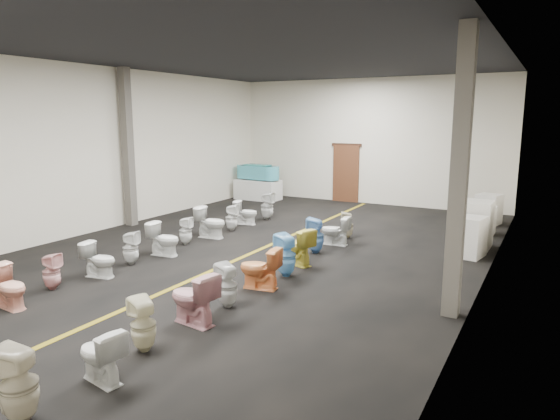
# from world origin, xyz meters

# --- Properties ---
(floor) EXTENTS (16.00, 16.00, 0.00)m
(floor) POSITION_xyz_m (0.00, 0.00, 0.00)
(floor) COLOR black
(floor) RESTS_ON ground
(ceiling) EXTENTS (16.00, 16.00, 0.00)m
(ceiling) POSITION_xyz_m (0.00, 0.00, 4.50)
(ceiling) COLOR black
(ceiling) RESTS_ON ground
(wall_back) EXTENTS (10.00, 0.00, 10.00)m
(wall_back) POSITION_xyz_m (0.00, 8.00, 2.25)
(wall_back) COLOR beige
(wall_back) RESTS_ON ground
(wall_left) EXTENTS (0.00, 16.00, 16.00)m
(wall_left) POSITION_xyz_m (-5.00, 0.00, 2.25)
(wall_left) COLOR beige
(wall_left) RESTS_ON ground
(wall_right) EXTENTS (0.00, 16.00, 16.00)m
(wall_right) POSITION_xyz_m (5.00, 0.00, 2.25)
(wall_right) COLOR beige
(wall_right) RESTS_ON ground
(aisle_stripe) EXTENTS (0.12, 15.60, 0.01)m
(aisle_stripe) POSITION_xyz_m (0.00, 0.00, 0.00)
(aisle_stripe) COLOR olive
(aisle_stripe) RESTS_ON floor
(back_door) EXTENTS (1.00, 0.10, 2.10)m
(back_door) POSITION_xyz_m (-0.80, 7.94, 1.05)
(back_door) COLOR #562D19
(back_door) RESTS_ON floor
(door_frame) EXTENTS (1.15, 0.08, 0.10)m
(door_frame) POSITION_xyz_m (-0.80, 7.95, 2.12)
(door_frame) COLOR #331C11
(door_frame) RESTS_ON back_door
(column_left) EXTENTS (0.25, 0.25, 4.50)m
(column_left) POSITION_xyz_m (-4.75, 1.00, 2.25)
(column_left) COLOR #59544C
(column_left) RESTS_ON floor
(column_right) EXTENTS (0.25, 0.25, 4.50)m
(column_right) POSITION_xyz_m (4.75, -1.50, 2.25)
(column_right) COLOR #59544C
(column_right) RESTS_ON floor
(display_table) EXTENTS (1.71, 0.86, 0.76)m
(display_table) POSITION_xyz_m (-3.92, 6.75, 0.38)
(display_table) COLOR white
(display_table) RESTS_ON floor
(bathtub) EXTENTS (1.85, 0.78, 0.55)m
(bathtub) POSITION_xyz_m (-3.92, 6.75, 1.07)
(bathtub) COLOR #42ABBF
(bathtub) RESTS_ON display_table
(appliance_crate_a) EXTENTS (0.83, 0.83, 0.92)m
(appliance_crate_a) POSITION_xyz_m (4.40, 2.26, 0.46)
(appliance_crate_a) COLOR silver
(appliance_crate_a) RESTS_ON floor
(appliance_crate_b) EXTENTS (0.85, 0.85, 1.14)m
(appliance_crate_b) POSITION_xyz_m (4.40, 3.17, 0.57)
(appliance_crate_b) COLOR silver
(appliance_crate_b) RESTS_ON floor
(appliance_crate_c) EXTENTS (0.67, 0.67, 0.75)m
(appliance_crate_c) POSITION_xyz_m (4.40, 4.78, 0.38)
(appliance_crate_c) COLOR beige
(appliance_crate_c) RESTS_ON floor
(appliance_crate_d) EXTENTS (0.77, 0.77, 0.89)m
(appliance_crate_d) POSITION_xyz_m (4.40, 6.22, 0.44)
(appliance_crate_d) COLOR silver
(appliance_crate_d) RESTS_ON floor
(toilet_left_2) EXTENTS (0.74, 0.46, 0.73)m
(toilet_left_2) POSITION_xyz_m (-1.70, -4.73, 0.36)
(toilet_left_2) COLOR #F9AD94
(toilet_left_2) RESTS_ON floor
(toilet_left_3) EXTENTS (0.38, 0.37, 0.69)m
(toilet_left_3) POSITION_xyz_m (-1.88, -3.81, 0.34)
(toilet_left_3) COLOR #E0A2A0
(toilet_left_3) RESTS_ON floor
(toilet_left_4) EXTENTS (0.75, 0.51, 0.70)m
(toilet_left_4) POSITION_xyz_m (-1.71, -2.86, 0.35)
(toilet_left_4) COLOR silver
(toilet_left_4) RESTS_ON floor
(toilet_left_5) EXTENTS (0.42, 0.42, 0.73)m
(toilet_left_5) POSITION_xyz_m (-1.79, -1.94, 0.36)
(toilet_left_5) COLOR silver
(toilet_left_5) RESTS_ON floor
(toilet_left_6) EXTENTS (0.79, 0.50, 0.76)m
(toilet_left_6) POSITION_xyz_m (-1.66, -1.04, 0.38)
(toilet_left_6) COLOR white
(toilet_left_6) RESTS_ON floor
(toilet_left_7) EXTENTS (0.39, 0.38, 0.69)m
(toilet_left_7) POSITION_xyz_m (-1.88, -0.03, 0.35)
(toilet_left_7) COLOR white
(toilet_left_7) RESTS_ON floor
(toilet_left_8) EXTENTS (0.85, 0.55, 0.81)m
(toilet_left_8) POSITION_xyz_m (-1.76, 0.86, 0.41)
(toilet_left_8) COLOR white
(toilet_left_8) RESTS_ON floor
(toilet_left_9) EXTENTS (0.41, 0.41, 0.74)m
(toilet_left_9) POSITION_xyz_m (-1.74, 1.79, 0.37)
(toilet_left_9) COLOR white
(toilet_left_9) RESTS_ON floor
(toilet_left_10) EXTENTS (0.75, 0.53, 0.70)m
(toilet_left_10) POSITION_xyz_m (-1.86, 2.70, 0.35)
(toilet_left_10) COLOR white
(toilet_left_10) RESTS_ON floor
(toilet_left_11) EXTENTS (0.43, 0.42, 0.86)m
(toilet_left_11) POSITION_xyz_m (-1.65, 3.58, 0.43)
(toilet_left_11) COLOR silver
(toilet_left_11) RESTS_ON floor
(toilet_right_0) EXTENTS (0.49, 0.49, 0.85)m
(toilet_right_0) POSITION_xyz_m (1.40, -6.63, 0.42)
(toilet_right_0) COLOR beige
(toilet_right_0) RESTS_ON floor
(toilet_right_1) EXTENTS (0.73, 0.49, 0.69)m
(toilet_right_1) POSITION_xyz_m (1.49, -5.66, 0.34)
(toilet_right_1) COLOR white
(toilet_right_1) RESTS_ON floor
(toilet_right_2) EXTENTS (0.45, 0.45, 0.76)m
(toilet_right_2) POSITION_xyz_m (1.36, -4.82, 0.38)
(toilet_right_2) COLOR beige
(toilet_right_2) RESTS_ON floor
(toilet_right_3) EXTENTS (0.87, 0.57, 0.83)m
(toilet_right_3) POSITION_xyz_m (1.37, -3.78, 0.42)
(toilet_right_3) COLOR #D19299
(toilet_right_3) RESTS_ON floor
(toilet_right_4) EXTENTS (0.44, 0.44, 0.75)m
(toilet_right_4) POSITION_xyz_m (1.43, -2.96, 0.38)
(toilet_right_4) COLOR silver
(toilet_right_4) RESTS_ON floor
(toilet_right_5) EXTENTS (0.82, 0.54, 0.78)m
(toilet_right_5) POSITION_xyz_m (1.43, -1.92, 0.39)
(toilet_right_5) COLOR #F28E4B
(toilet_right_5) RESTS_ON floor
(toilet_right_6) EXTENTS (0.51, 0.51, 0.86)m
(toilet_right_6) POSITION_xyz_m (1.50, -1.04, 0.43)
(toilet_right_6) COLOR #71B6E4
(toilet_right_6) RESTS_ON floor
(toilet_right_7) EXTENTS (0.91, 0.72, 0.81)m
(toilet_right_7) POSITION_xyz_m (1.33, -0.22, 0.41)
(toilet_right_7) COLOR gold
(toilet_right_7) RESTS_ON floor
(toilet_right_8) EXTENTS (0.45, 0.44, 0.84)m
(toilet_right_8) POSITION_xyz_m (1.29, 0.82, 0.42)
(toilet_right_8) COLOR #669BD3
(toilet_right_8) RESTS_ON floor
(toilet_right_9) EXTENTS (0.73, 0.45, 0.73)m
(toilet_right_9) POSITION_xyz_m (1.39, 1.74, 0.36)
(toilet_right_9) COLOR white
(toilet_right_9) RESTS_ON floor
(toilet_right_10) EXTENTS (0.41, 0.40, 0.70)m
(toilet_right_10) POSITION_xyz_m (1.39, 2.54, 0.35)
(toilet_right_10) COLOR beige
(toilet_right_10) RESTS_ON floor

